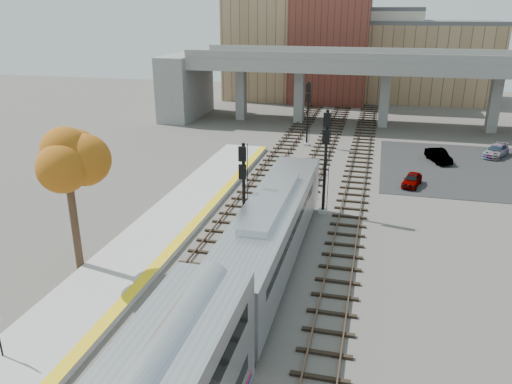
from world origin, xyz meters
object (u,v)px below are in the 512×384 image
at_px(signal_mast_near, 244,200).
at_px(signal_mast_far, 307,115).
at_px(locomotive, 272,230).
at_px(car_a, 412,180).
at_px(car_c, 496,151).
at_px(car_b, 439,156).
at_px(tree, 66,162).
at_px(signal_mast_mid, 325,162).

relative_size(signal_mast_near, signal_mast_far, 0.99).
relative_size(locomotive, car_a, 5.93).
bearing_deg(car_c, car_a, -99.24).
xyz_separation_m(signal_mast_near, car_c, (19.54, 26.65, -2.77)).
distance_m(locomotive, car_b, 27.32).
xyz_separation_m(tree, car_b, (22.27, 27.88, -5.83)).
xyz_separation_m(signal_mast_mid, car_b, (9.53, 16.02, -3.30)).
height_order(signal_mast_near, car_a, signal_mast_near).
bearing_deg(locomotive, signal_mast_far, 94.30).
xyz_separation_m(signal_mast_mid, tree, (-12.73, -11.86, 2.53)).
xyz_separation_m(signal_mast_mid, car_a, (6.68, 7.93, -3.38)).
relative_size(signal_mast_far, car_c, 1.70).
relative_size(signal_mast_mid, tree, 0.88).
distance_m(car_b, car_c, 6.82).
distance_m(signal_mast_far, tree, 32.41).
bearing_deg(locomotive, tree, -163.56).
relative_size(car_a, car_c, 0.78).
bearing_deg(signal_mast_near, locomotive, -35.17).
bearing_deg(car_c, tree, -103.94).
bearing_deg(car_b, locomotive, -134.48).
bearing_deg(signal_mast_mid, signal_mast_far, 102.04).
height_order(signal_mast_mid, car_b, signal_mast_mid).
distance_m(signal_mast_near, tree, 10.28).
relative_size(locomotive, tree, 2.17).
bearing_deg(tree, signal_mast_mid, 42.97).
relative_size(signal_mast_far, tree, 0.80).
height_order(signal_mast_far, car_b, signal_mast_far).
bearing_deg(signal_mast_near, signal_mast_mid, 60.39).
distance_m(tree, car_b, 36.15).
height_order(tree, car_b, tree).
relative_size(locomotive, car_b, 4.99).
bearing_deg(signal_mast_mid, car_b, 59.24).
relative_size(signal_mast_near, car_c, 1.67).
xyz_separation_m(locomotive, car_b, (11.53, 24.71, -1.61)).
distance_m(signal_mast_mid, car_c, 25.04).
xyz_separation_m(signal_mast_far, car_a, (10.78, -11.30, -2.90)).
bearing_deg(car_b, signal_mast_mid, -140.22).
distance_m(signal_mast_near, signal_mast_mid, 8.32).
distance_m(locomotive, tree, 11.96).
xyz_separation_m(tree, car_c, (28.17, 31.30, -5.86)).
height_order(signal_mast_far, car_c, signal_mast_far).
relative_size(car_a, car_b, 0.84).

